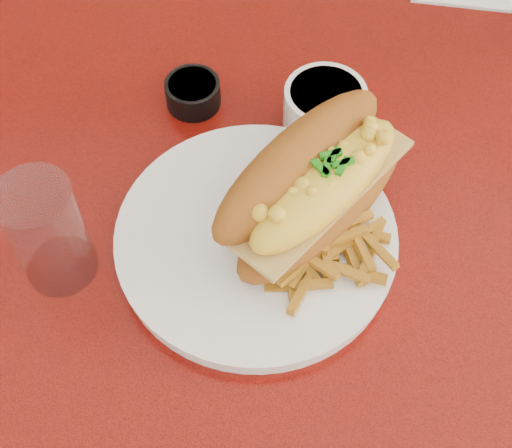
{
  "coord_description": "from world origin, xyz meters",
  "views": [
    {
      "loc": [
        -0.21,
        -0.46,
        1.41
      ],
      "look_at": [
        -0.21,
        -0.08,
        0.81
      ],
      "focal_mm": 50.0,
      "sensor_mm": 36.0,
      "label": 1
    }
  ],
  "objects_px": {
    "booth_bench_far": "(353,23)",
    "dinner_plate": "(256,239)",
    "sauce_cup_left": "(193,92)",
    "water_tumbler": "(48,233)",
    "diner_table": "(421,260)",
    "mac_hoagie": "(315,183)",
    "fork": "(318,218)",
    "gravy_ramekin": "(324,106)"
  },
  "relations": [
    {
      "from": "gravy_ramekin",
      "to": "mac_hoagie",
      "type": "bearing_deg",
      "value": -97.76
    },
    {
      "from": "gravy_ramekin",
      "to": "sauce_cup_left",
      "type": "bearing_deg",
      "value": 168.95
    },
    {
      "from": "diner_table",
      "to": "booth_bench_far",
      "type": "xyz_separation_m",
      "value": [
        0.0,
        0.81,
        -0.32
      ]
    },
    {
      "from": "dinner_plate",
      "to": "gravy_ramekin",
      "type": "relative_size",
      "value": 2.69
    },
    {
      "from": "diner_table",
      "to": "sauce_cup_left",
      "type": "bearing_deg",
      "value": 157.15
    },
    {
      "from": "mac_hoagie",
      "to": "fork",
      "type": "distance_m",
      "value": 0.05
    },
    {
      "from": "mac_hoagie",
      "to": "fork",
      "type": "bearing_deg",
      "value": -110.93
    },
    {
      "from": "dinner_plate",
      "to": "sauce_cup_left",
      "type": "distance_m",
      "value": 0.21
    },
    {
      "from": "fork",
      "to": "water_tumbler",
      "type": "xyz_separation_m",
      "value": [
        -0.26,
        -0.05,
        0.04
      ]
    },
    {
      "from": "diner_table",
      "to": "fork",
      "type": "relative_size",
      "value": 7.81
    },
    {
      "from": "diner_table",
      "to": "gravy_ramekin",
      "type": "height_order",
      "value": "gravy_ramekin"
    },
    {
      "from": "dinner_plate",
      "to": "water_tumbler",
      "type": "relative_size",
      "value": 2.39
    },
    {
      "from": "booth_bench_far",
      "to": "dinner_plate",
      "type": "xyz_separation_m",
      "value": [
        -0.21,
        -0.89,
        0.49
      ]
    },
    {
      "from": "dinner_plate",
      "to": "gravy_ramekin",
      "type": "distance_m",
      "value": 0.19
    },
    {
      "from": "fork",
      "to": "gravy_ramekin",
      "type": "bearing_deg",
      "value": -28.45
    },
    {
      "from": "water_tumbler",
      "to": "sauce_cup_left",
      "type": "bearing_deg",
      "value": 61.75
    },
    {
      "from": "sauce_cup_left",
      "to": "water_tumbler",
      "type": "distance_m",
      "value": 0.26
    },
    {
      "from": "gravy_ramekin",
      "to": "diner_table",
      "type": "bearing_deg",
      "value": -33.98
    },
    {
      "from": "dinner_plate",
      "to": "fork",
      "type": "xyz_separation_m",
      "value": [
        0.06,
        0.02,
        0.01
      ]
    },
    {
      "from": "diner_table",
      "to": "dinner_plate",
      "type": "xyz_separation_m",
      "value": [
        -0.21,
        -0.08,
        0.17
      ]
    },
    {
      "from": "booth_bench_far",
      "to": "gravy_ramekin",
      "type": "xyz_separation_m",
      "value": [
        -0.14,
        -0.72,
        0.51
      ]
    },
    {
      "from": "diner_table",
      "to": "fork",
      "type": "height_order",
      "value": "fork"
    },
    {
      "from": "diner_table",
      "to": "dinner_plate",
      "type": "relative_size",
      "value": 4.03
    },
    {
      "from": "booth_bench_far",
      "to": "water_tumbler",
      "type": "height_order",
      "value": "booth_bench_far"
    },
    {
      "from": "booth_bench_far",
      "to": "dinner_plate",
      "type": "distance_m",
      "value": 1.04
    },
    {
      "from": "diner_table",
      "to": "water_tumbler",
      "type": "height_order",
      "value": "water_tumbler"
    },
    {
      "from": "dinner_plate",
      "to": "fork",
      "type": "bearing_deg",
      "value": 18.04
    },
    {
      "from": "diner_table",
      "to": "dinner_plate",
      "type": "height_order",
      "value": "dinner_plate"
    },
    {
      "from": "booth_bench_far",
      "to": "dinner_plate",
      "type": "height_order",
      "value": "booth_bench_far"
    },
    {
      "from": "mac_hoagie",
      "to": "fork",
      "type": "xyz_separation_m",
      "value": [
        0.01,
        -0.01,
        -0.05
      ]
    },
    {
      "from": "sauce_cup_left",
      "to": "dinner_plate",
      "type": "bearing_deg",
      "value": -68.92
    },
    {
      "from": "booth_bench_far",
      "to": "water_tumbler",
      "type": "relative_size",
      "value": 9.41
    },
    {
      "from": "diner_table",
      "to": "sauce_cup_left",
      "type": "height_order",
      "value": "sauce_cup_left"
    },
    {
      "from": "dinner_plate",
      "to": "booth_bench_far",
      "type": "bearing_deg",
      "value": 76.46
    },
    {
      "from": "dinner_plate",
      "to": "gravy_ramekin",
      "type": "xyz_separation_m",
      "value": [
        0.08,
        0.17,
        0.02
      ]
    },
    {
      "from": "booth_bench_far",
      "to": "dinner_plate",
      "type": "relative_size",
      "value": 3.93
    },
    {
      "from": "dinner_plate",
      "to": "fork",
      "type": "distance_m",
      "value": 0.07
    },
    {
      "from": "mac_hoagie",
      "to": "gravy_ramekin",
      "type": "distance_m",
      "value": 0.14
    },
    {
      "from": "dinner_plate",
      "to": "gravy_ramekin",
      "type": "bearing_deg",
      "value": 65.59
    },
    {
      "from": "gravy_ramekin",
      "to": "fork",
      "type": "bearing_deg",
      "value": -94.87
    },
    {
      "from": "booth_bench_far",
      "to": "mac_hoagie",
      "type": "relative_size",
      "value": 4.64
    },
    {
      "from": "sauce_cup_left",
      "to": "booth_bench_far",
      "type": "bearing_deg",
      "value": 67.15
    }
  ]
}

